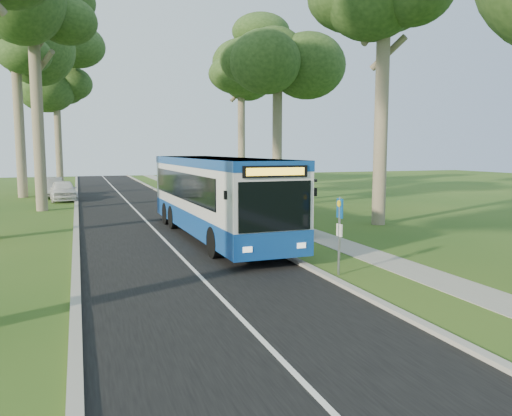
{
  "coord_description": "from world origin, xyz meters",
  "views": [
    {
      "loc": [
        -6.83,
        -15.56,
        3.79
      ],
      "look_at": [
        -0.54,
        2.02,
        1.6
      ],
      "focal_mm": 35.0,
      "sensor_mm": 36.0,
      "label": 1
    }
  ],
  "objects_px": {
    "car_silver": "(51,187)",
    "car_white": "(63,190)",
    "bus_shelter": "(294,195)",
    "litter_bin": "(272,224)",
    "bus_stop_sign": "(339,226)",
    "bus": "(215,197)"
  },
  "relations": [
    {
      "from": "car_silver",
      "to": "car_white",
      "type": "bearing_deg",
      "value": -76.33
    },
    {
      "from": "bus_shelter",
      "to": "car_white",
      "type": "bearing_deg",
      "value": 121.9
    },
    {
      "from": "bus_shelter",
      "to": "car_white",
      "type": "relative_size",
      "value": 0.69
    },
    {
      "from": "bus_shelter",
      "to": "litter_bin",
      "type": "relative_size",
      "value": 2.91
    },
    {
      "from": "car_silver",
      "to": "litter_bin",
      "type": "bearing_deg",
      "value": -68.98
    },
    {
      "from": "bus_stop_sign",
      "to": "litter_bin",
      "type": "xyz_separation_m",
      "value": [
        0.61,
        7.02,
        -0.95
      ]
    },
    {
      "from": "bus",
      "to": "car_silver",
      "type": "relative_size",
      "value": 2.73
    },
    {
      "from": "bus_shelter",
      "to": "car_silver",
      "type": "bearing_deg",
      "value": 120.44
    },
    {
      "from": "car_white",
      "to": "litter_bin",
      "type": "bearing_deg",
      "value": -69.73
    },
    {
      "from": "bus",
      "to": "bus_stop_sign",
      "type": "relative_size",
      "value": 5.5
    },
    {
      "from": "bus",
      "to": "car_white",
      "type": "relative_size",
      "value": 2.9
    },
    {
      "from": "bus",
      "to": "bus_shelter",
      "type": "relative_size",
      "value": 4.23
    },
    {
      "from": "car_silver",
      "to": "bus_shelter",
      "type": "bearing_deg",
      "value": -67.02
    },
    {
      "from": "bus_stop_sign",
      "to": "bus_shelter",
      "type": "bearing_deg",
      "value": 77.16
    },
    {
      "from": "car_silver",
      "to": "bus_stop_sign",
      "type": "bearing_deg",
      "value": -75.14
    },
    {
      "from": "litter_bin",
      "to": "bus",
      "type": "bearing_deg",
      "value": 167.79
    },
    {
      "from": "bus",
      "to": "bus_stop_sign",
      "type": "bearing_deg",
      "value": -77.95
    },
    {
      "from": "car_white",
      "to": "bus_shelter",
      "type": "bearing_deg",
      "value": -67.49
    },
    {
      "from": "bus_stop_sign",
      "to": "car_white",
      "type": "xyz_separation_m",
      "value": [
        -8.42,
        26.56,
        -0.72
      ]
    },
    {
      "from": "bus",
      "to": "litter_bin",
      "type": "xyz_separation_m",
      "value": [
        2.43,
        -0.53,
        -1.25
      ]
    },
    {
      "from": "bus_shelter",
      "to": "litter_bin",
      "type": "bearing_deg",
      "value": 178.52
    },
    {
      "from": "bus_stop_sign",
      "to": "car_silver",
      "type": "bearing_deg",
      "value": 107.68
    }
  ]
}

